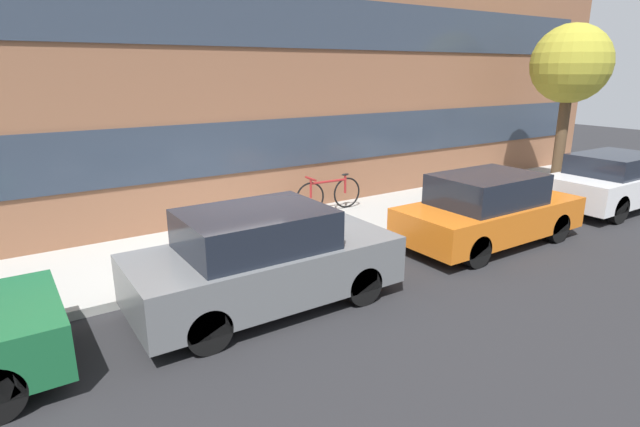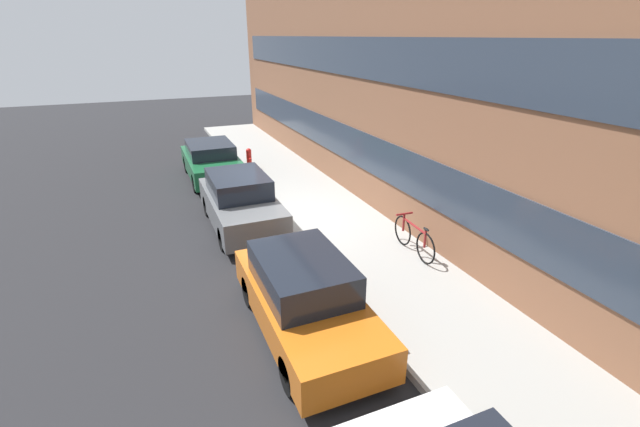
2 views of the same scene
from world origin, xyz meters
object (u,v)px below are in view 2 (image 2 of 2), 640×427
parked_car_grey (240,202)px  parked_car_orange (305,297)px  fire_hydrant (249,158)px  bicycle (414,237)px  parked_car_green (212,161)px

parked_car_grey → parked_car_orange: parked_car_grey is taller
fire_hydrant → bicycle: bearing=12.5°
parked_car_green → parked_car_orange: bearing=-0.0°
parked_car_green → parked_car_orange: 9.55m
fire_hydrant → bicycle: (8.34, 1.84, 0.02)m
fire_hydrant → bicycle: 8.54m
parked_car_green → parked_car_grey: bearing=-0.0°
bicycle → parked_car_grey: bearing=47.0°
parked_car_orange → bicycle: bearing=114.7°
parked_car_green → bicycle: bearing=22.4°
parked_car_green → bicycle: 8.69m
parked_car_grey → fire_hydrant: size_ratio=4.88×
parked_car_grey → parked_car_orange: size_ratio=0.98×
parked_car_green → parked_car_orange: (9.55, -0.00, 0.02)m
parked_car_grey → bicycle: parked_car_grey is taller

